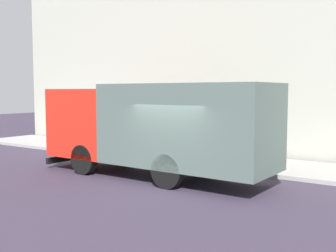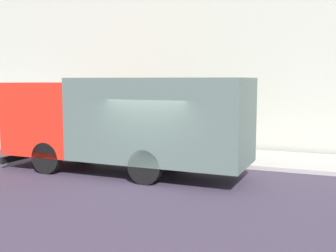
# 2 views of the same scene
# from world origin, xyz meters

# --- Properties ---
(ground) EXTENTS (80.00, 80.00, 0.00)m
(ground) POSITION_xyz_m (0.00, 0.00, 0.00)
(ground) COLOR #3A3043
(sidewalk) EXTENTS (3.33, 30.00, 0.14)m
(sidewalk) POSITION_xyz_m (4.66, 0.00, 0.07)
(sidewalk) COLOR #A5A09D
(sidewalk) RESTS_ON ground
(building_facade) EXTENTS (0.50, 30.00, 11.56)m
(building_facade) POSITION_xyz_m (6.83, 0.00, 5.78)
(building_facade) COLOR #B4B6A7
(building_facade) RESTS_ON ground
(large_utility_truck) EXTENTS (2.59, 8.40, 3.13)m
(large_utility_truck) POSITION_xyz_m (0.95, 1.36, 1.77)
(large_utility_truck) COLOR red
(large_utility_truck) RESTS_ON ground
(pedestrian_walking) EXTENTS (0.54, 0.54, 1.60)m
(pedestrian_walking) POSITION_xyz_m (3.84, 2.38, 0.97)
(pedestrian_walking) COLOR #4F4C41
(pedestrian_walking) RESTS_ON sidewalk
(pedestrian_standing) EXTENTS (0.50, 0.50, 1.63)m
(pedestrian_standing) POSITION_xyz_m (4.08, 0.00, 1.00)
(pedestrian_standing) COLOR #403F55
(pedestrian_standing) RESTS_ON sidewalk
(traffic_cone_orange) EXTENTS (0.49, 0.49, 0.70)m
(traffic_cone_orange) POSITION_xyz_m (3.92, 5.57, 0.49)
(traffic_cone_orange) COLOR orange
(traffic_cone_orange) RESTS_ON sidewalk
(street_sign_post) EXTENTS (0.44, 0.08, 2.62)m
(street_sign_post) POSITION_xyz_m (3.37, -0.35, 1.68)
(street_sign_post) COLOR #4C5156
(street_sign_post) RESTS_ON sidewalk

